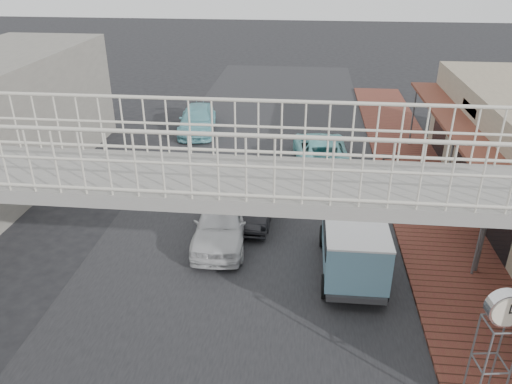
% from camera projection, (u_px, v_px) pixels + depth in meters
% --- Properties ---
extents(ground, '(120.00, 120.00, 0.00)m').
position_uv_depth(ground, '(239.00, 282.00, 14.70)').
color(ground, black).
rests_on(ground, ground).
extents(road_strip, '(10.00, 60.00, 0.01)m').
position_uv_depth(road_strip, '(239.00, 282.00, 14.70)').
color(road_strip, black).
rests_on(road_strip, ground).
extents(sidewalk, '(3.00, 40.00, 0.10)m').
position_uv_depth(sidewalk, '(442.00, 239.00, 16.75)').
color(sidewalk, brown).
rests_on(sidewalk, ground).
extents(footbridge, '(16.40, 2.40, 6.34)m').
position_uv_depth(footbridge, '(209.00, 271.00, 9.73)').
color(footbridge, gray).
rests_on(footbridge, ground).
extents(white_hatchback, '(1.85, 4.26, 1.43)m').
position_uv_depth(white_hatchback, '(222.00, 221.00, 16.54)').
color(white_hatchback, silver).
rests_on(white_hatchback, ground).
extents(dark_sedan, '(1.64, 4.21, 1.36)m').
position_uv_depth(dark_sedan, '(254.00, 198.00, 18.12)').
color(dark_sedan, black).
rests_on(dark_sedan, ground).
extents(angkot_curb, '(2.73, 5.25, 1.41)m').
position_uv_depth(angkot_curb, '(321.00, 151.00, 22.26)').
color(angkot_curb, '#7AD1D3').
rests_on(angkot_curb, ground).
extents(angkot_far, '(2.32, 4.62, 1.29)m').
position_uv_depth(angkot_far, '(197.00, 120.00, 26.53)').
color(angkot_far, '#70B9C2').
rests_on(angkot_far, ground).
extents(angkot_van, '(1.84, 3.95, 1.93)m').
position_uv_depth(angkot_van, '(354.00, 237.00, 14.61)').
color(angkot_van, black).
rests_on(angkot_van, ground).
extents(motorcycle_near, '(1.81, 1.25, 0.90)m').
position_uv_depth(motorcycle_near, '(428.00, 176.00, 20.16)').
color(motorcycle_near, black).
rests_on(motorcycle_near, sidewalk).
extents(motorcycle_far, '(1.88, 1.05, 1.09)m').
position_uv_depth(motorcycle_far, '(389.00, 166.00, 20.92)').
color(motorcycle_far, black).
rests_on(motorcycle_far, sidewalk).
extents(street_clock, '(0.77, 0.65, 3.02)m').
position_uv_depth(street_clock, '(504.00, 314.00, 9.45)').
color(street_clock, '#59595B').
rests_on(street_clock, sidewalk).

